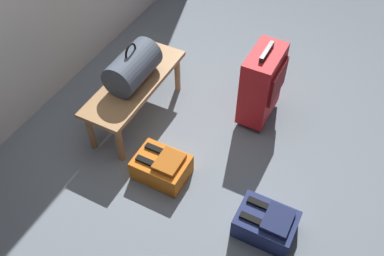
{
  "coord_description": "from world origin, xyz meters",
  "views": [
    {
      "loc": [
        -1.87,
        -0.75,
        2.52
      ],
      "look_at": [
        -0.04,
        0.2,
        0.25
      ],
      "focal_mm": 39.3,
      "sensor_mm": 36.0,
      "label": 1
    }
  ],
  "objects": [
    {
      "name": "bench",
      "position": [
        0.08,
        0.76,
        0.33
      ],
      "size": [
        1.0,
        0.36,
        0.39
      ],
      "color": "#A87A4C",
      "rests_on": "ground"
    },
    {
      "name": "backpack_orange",
      "position": [
        -0.35,
        0.28,
        0.09
      ],
      "size": [
        0.28,
        0.38,
        0.21
      ],
      "color": "orange",
      "rests_on": "ground"
    },
    {
      "name": "ground_plane",
      "position": [
        0.0,
        0.0,
        0.0
      ],
      "size": [
        6.6,
        6.6,
        0.0
      ],
      "primitive_type": "plane",
      "color": "slate"
    },
    {
      "name": "duffel_bag_slate",
      "position": [
        0.08,
        0.76,
        0.52
      ],
      "size": [
        0.44,
        0.26,
        0.34
      ],
      "color": "#475160",
      "rests_on": "bench"
    },
    {
      "name": "backpack_navy",
      "position": [
        -0.44,
        -0.55,
        0.09
      ],
      "size": [
        0.28,
        0.38,
        0.21
      ],
      "color": "navy",
      "rests_on": "ground"
    },
    {
      "name": "suitcase_upright_red",
      "position": [
        0.54,
        -0.11,
        0.35
      ],
      "size": [
        0.42,
        0.25,
        0.67
      ],
      "color": "red",
      "rests_on": "ground"
    },
    {
      "name": "cell_phone",
      "position": [
        0.41,
        0.81,
        0.39
      ],
      "size": [
        0.07,
        0.14,
        0.01
      ],
      "color": "silver",
      "rests_on": "bench"
    }
  ]
}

